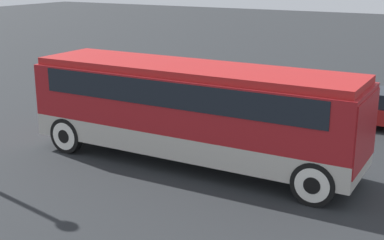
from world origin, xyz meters
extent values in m
plane|color=#26282B|center=(0.00, 0.00, 0.00)|extent=(120.00, 120.00, 0.00)
cube|color=#B7B2A8|center=(0.00, 0.00, 0.84)|extent=(10.21, 2.57, 0.70)
cube|color=maroon|center=(0.00, 0.00, 2.01)|extent=(10.21, 2.57, 1.63)
cube|color=black|center=(0.00, 0.00, 2.40)|extent=(8.99, 2.61, 0.73)
cube|color=#B21E1E|center=(0.00, 0.00, 2.93)|extent=(10.01, 2.37, 0.22)
cube|color=maroon|center=(4.96, 0.00, 1.77)|extent=(0.36, 2.47, 1.86)
cylinder|color=black|center=(4.18, -1.18, 0.58)|extent=(1.16, 0.28, 1.16)
cylinder|color=silver|center=(4.18, -1.18, 0.58)|extent=(0.91, 0.30, 0.91)
cylinder|color=black|center=(4.18, -1.18, 0.58)|extent=(0.44, 0.32, 0.44)
cylinder|color=black|center=(4.18, 1.18, 0.58)|extent=(1.16, 0.28, 1.16)
cylinder|color=silver|center=(4.18, 1.18, 0.58)|extent=(0.91, 0.30, 0.91)
cylinder|color=black|center=(4.18, 1.18, 0.58)|extent=(0.44, 0.32, 0.44)
cylinder|color=black|center=(-4.00, -1.18, 0.58)|extent=(1.16, 0.28, 1.16)
cylinder|color=silver|center=(-4.00, -1.18, 0.58)|extent=(0.91, 0.30, 0.91)
cylinder|color=black|center=(-4.00, -1.18, 0.58)|extent=(0.44, 0.32, 0.44)
cylinder|color=black|center=(-4.00, 1.18, 0.58)|extent=(1.16, 0.28, 1.16)
cylinder|color=silver|center=(-4.00, 1.18, 0.58)|extent=(0.91, 0.30, 0.91)
cylinder|color=black|center=(-4.00, 1.18, 0.58)|extent=(0.44, 0.32, 0.44)
cube|color=#7A6B5B|center=(-3.09, 6.09, 0.56)|extent=(4.56, 1.72, 0.67)
cube|color=black|center=(-3.27, 6.09, 1.15)|extent=(2.37, 1.55, 0.50)
cylinder|color=black|center=(-1.23, 5.32, 0.31)|extent=(0.61, 0.22, 0.61)
cylinder|color=black|center=(-1.23, 5.32, 0.31)|extent=(0.23, 0.26, 0.23)
cylinder|color=black|center=(-1.23, 6.86, 0.31)|extent=(0.61, 0.22, 0.61)
cylinder|color=black|center=(-1.23, 6.86, 0.31)|extent=(0.23, 0.26, 0.23)
cylinder|color=black|center=(-4.94, 5.32, 0.31)|extent=(0.61, 0.22, 0.61)
cylinder|color=black|center=(-4.94, 5.32, 0.31)|extent=(0.23, 0.26, 0.23)
cylinder|color=black|center=(-4.94, 6.86, 0.31)|extent=(0.61, 0.22, 0.61)
cylinder|color=black|center=(-4.94, 6.86, 0.31)|extent=(0.23, 0.26, 0.23)
cylinder|color=black|center=(3.00, 6.09, 0.35)|extent=(0.71, 0.22, 0.71)
cylinder|color=black|center=(3.00, 6.09, 0.35)|extent=(0.27, 0.26, 0.27)
cylinder|color=black|center=(3.00, 7.80, 0.35)|extent=(0.71, 0.22, 0.71)
cylinder|color=black|center=(3.00, 7.80, 0.35)|extent=(0.27, 0.26, 0.27)
camera|label=1|loc=(7.65, -13.52, 5.81)|focal=50.00mm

